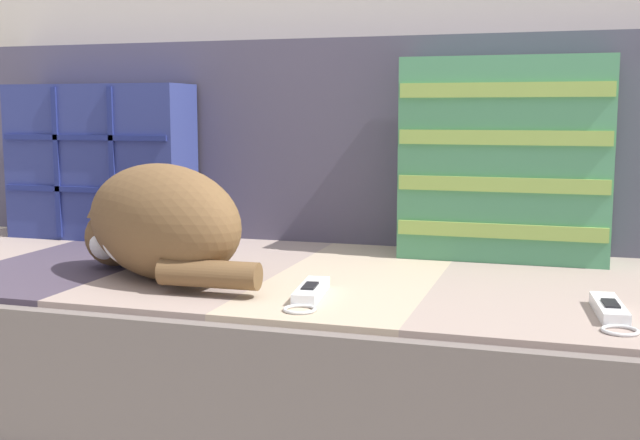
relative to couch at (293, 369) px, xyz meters
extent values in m
cube|color=#3D3838|center=(0.00, 0.00, -0.11)|extent=(1.79, 0.83, 0.17)
cube|color=#6B605B|center=(0.00, 0.00, 0.08)|extent=(1.76, 0.81, 0.22)
cube|color=#423847|center=(-0.42, -0.02, 0.20)|extent=(0.28, 0.73, 0.01)
cube|color=gray|center=(-0.14, -0.02, 0.20)|extent=(0.28, 0.73, 0.01)
cube|color=tan|center=(0.14, -0.02, 0.20)|extent=(0.28, 0.73, 0.01)
cube|color=gray|center=(0.42, -0.02, 0.20)|extent=(0.28, 0.73, 0.01)
cube|color=#514C60|center=(0.00, 0.34, 0.42)|extent=(1.76, 0.14, 0.44)
cube|color=navy|center=(-0.53, 0.20, 0.37)|extent=(0.42, 0.13, 0.35)
cube|color=navy|center=(-0.53, 0.13, 0.32)|extent=(0.41, 0.01, 0.01)
cube|color=navy|center=(-0.60, 0.13, 0.37)|extent=(0.01, 0.01, 0.33)
cube|color=navy|center=(-0.53, 0.13, 0.43)|extent=(0.41, 0.01, 0.01)
cube|color=navy|center=(-0.46, 0.13, 0.37)|extent=(0.01, 0.01, 0.33)
cube|color=#4C9366|center=(0.37, 0.20, 0.40)|extent=(0.40, 0.13, 0.39)
cube|color=#93B751|center=(0.37, 0.13, 0.26)|extent=(0.39, 0.01, 0.03)
cube|color=#93B751|center=(0.37, 0.13, 0.35)|extent=(0.39, 0.01, 0.03)
cube|color=#93B751|center=(0.37, 0.13, 0.44)|extent=(0.39, 0.01, 0.03)
cube|color=#93B751|center=(0.37, 0.13, 0.53)|extent=(0.39, 0.01, 0.03)
ellipsoid|color=brown|center=(-0.17, -0.18, 0.30)|extent=(0.41, 0.33, 0.20)
sphere|color=brown|center=(-0.31, -0.11, 0.26)|extent=(0.11, 0.11, 0.11)
sphere|color=white|center=(-0.31, -0.14, 0.25)|extent=(0.06, 0.06, 0.06)
ellipsoid|color=white|center=(-0.22, -0.20, 0.27)|extent=(0.11, 0.04, 0.09)
cylinder|color=brown|center=(-0.04, -0.27, 0.24)|extent=(0.17, 0.05, 0.04)
cone|color=brown|center=(-0.33, -0.13, 0.32)|extent=(0.04, 0.04, 0.04)
cone|color=brown|center=(-0.30, -0.08, 0.32)|extent=(0.04, 0.04, 0.04)
cube|color=white|center=(0.55, -0.21, 0.21)|extent=(0.05, 0.15, 0.02)
cube|color=black|center=(0.55, -0.22, 0.22)|extent=(0.02, 0.05, 0.00)
cube|color=black|center=(0.54, -0.15, 0.21)|extent=(0.03, 0.01, 0.02)
torus|color=silver|center=(0.56, -0.31, 0.20)|extent=(0.05, 0.05, 0.01)
cube|color=white|center=(0.11, -0.23, 0.21)|extent=(0.05, 0.15, 0.02)
cube|color=black|center=(0.11, -0.24, 0.22)|extent=(0.03, 0.05, 0.00)
cube|color=black|center=(0.10, -0.16, 0.21)|extent=(0.03, 0.01, 0.02)
torus|color=silver|center=(0.12, -0.32, 0.20)|extent=(0.05, 0.05, 0.01)
camera|label=1|loc=(0.48, -1.40, 0.49)|focal=45.00mm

